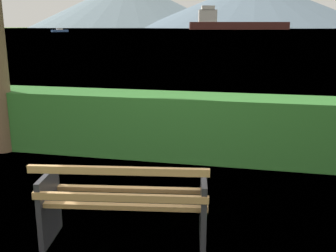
{
  "coord_description": "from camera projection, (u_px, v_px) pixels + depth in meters",
  "views": [
    {
      "loc": [
        1.11,
        -3.25,
        2.01
      ],
      "look_at": [
        0.0,
        1.92,
        0.67
      ],
      "focal_mm": 42.05,
      "sensor_mm": 36.0,
      "label": 1
    }
  ],
  "objects": [
    {
      "name": "ground_plane",
      "position": [
        126.0,
        240.0,
        3.8
      ],
      "size": [
        1400.0,
        1400.0,
        0.0
      ],
      "primitive_type": "plane",
      "color": "#567A38"
    },
    {
      "name": "water_surface",
      "position": [
        253.0,
        29.0,
        294.79
      ],
      "size": [
        620.0,
        620.0,
        0.0
      ],
      "primitive_type": "plane",
      "color": "#6B8EA3",
      "rests_on": "ground_plane"
    },
    {
      "name": "park_bench",
      "position": [
        124.0,
        203.0,
        3.64
      ],
      "size": [
        1.61,
        0.79,
        0.87
      ],
      "color": "tan",
      "rests_on": "ground_plane"
    },
    {
      "name": "hedge_row",
      "position": [
        178.0,
        126.0,
        6.18
      ],
      "size": [
        7.9,
        0.78,
        0.98
      ],
      "primitive_type": "cube",
      "color": "#2D6B28",
      "rests_on": "ground_plane"
    },
    {
      "name": "cargo_ship_large",
      "position": [
        231.0,
        23.0,
        248.02
      ],
      "size": [
        62.52,
        21.02,
        14.47
      ],
      "color": "#471E19",
      "rests_on": "water_surface"
    },
    {
      "name": "fishing_boat_near",
      "position": [
        60.0,
        31.0,
        144.42
      ],
      "size": [
        5.16,
        5.83,
        1.32
      ],
      "color": "#335693",
      "rests_on": "water_surface"
    },
    {
      "name": "distant_hills",
      "position": [
        303.0,
        2.0,
        513.61
      ],
      "size": [
        804.89,
        359.59,
        69.96
      ],
      "color": "slate",
      "rests_on": "ground_plane"
    }
  ]
}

